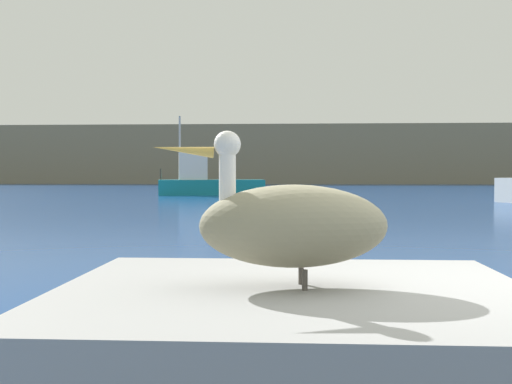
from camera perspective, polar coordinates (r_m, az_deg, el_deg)
hillside_backdrop at (r=82.90m, az=4.35°, el=3.37°), size 140.00×10.56×7.51m
pier_dock at (r=3.48m, az=3.43°, el=-14.96°), size 2.54×2.21×0.78m
pelican at (r=3.35m, az=3.26°, el=-2.95°), size 1.28×0.61×0.84m
fishing_boat_teal at (r=39.48m, az=-4.55°, el=0.95°), size 6.83×3.04×4.96m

